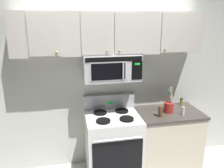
{
  "coord_description": "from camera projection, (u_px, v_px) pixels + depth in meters",
  "views": [
    {
      "loc": [
        -0.58,
        -2.38,
        2.2
      ],
      "look_at": [
        0.0,
        0.49,
        1.35
      ],
      "focal_mm": 35.88,
      "sensor_mm": 36.0,
      "label": 1
    }
  ],
  "objects": [
    {
      "name": "counter_segment",
      "position": [
        167.0,
        139.0,
        3.4
      ],
      "size": [
        0.93,
        0.65,
        0.9
      ],
      "color": "beige",
      "rests_on": "ground_plane"
    },
    {
      "name": "pepper_mill",
      "position": [
        160.0,
        111.0,
        3.08
      ],
      "size": [
        0.06,
        0.06,
        0.16
      ],
      "primitive_type": "cylinder",
      "color": "brown",
      "rests_on": "counter_segment"
    },
    {
      "name": "over_range_microwave",
      "position": [
        111.0,
        67.0,
        3.03
      ],
      "size": [
        0.76,
        0.43,
        0.35
      ],
      "color": "#B7BABF"
    },
    {
      "name": "spice_jar",
      "position": [
        181.0,
        102.0,
        3.52
      ],
      "size": [
        0.04,
        0.04,
        0.11
      ],
      "color": "olive",
      "rests_on": "counter_segment"
    },
    {
      "name": "back_wall",
      "position": [
        108.0,
        78.0,
        3.33
      ],
      "size": [
        5.2,
        0.1,
        2.7
      ],
      "primitive_type": "cube",
      "color": "silver",
      "rests_on": "ground_plane"
    },
    {
      "name": "salt_shaker",
      "position": [
        183.0,
        111.0,
        3.14
      ],
      "size": [
        0.05,
        0.05,
        0.12
      ],
      "color": "white",
      "rests_on": "counter_segment"
    },
    {
      "name": "utensil_crock_red",
      "position": [
        169.0,
        106.0,
        3.23
      ],
      "size": [
        0.14,
        0.14,
        0.38
      ],
      "color": "red",
      "rests_on": "counter_segment"
    },
    {
      "name": "stove_range",
      "position": [
        113.0,
        144.0,
        3.23
      ],
      "size": [
        0.76,
        0.69,
        1.12
      ],
      "color": "white",
      "rests_on": "ground_plane"
    },
    {
      "name": "upper_cabinets",
      "position": [
        111.0,
        33.0,
        2.94
      ],
      "size": [
        2.5,
        0.36,
        0.55
      ],
      "color": "#BCB7AD"
    }
  ]
}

